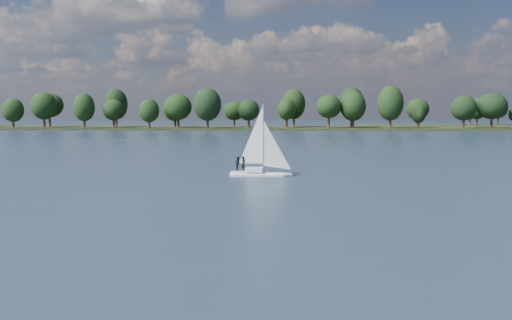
# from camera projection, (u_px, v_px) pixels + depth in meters

# --- Properties ---
(ground) EXTENTS (700.00, 700.00, 0.00)m
(ground) POSITION_uv_depth(u_px,v_px,m) (217.00, 146.00, 114.53)
(ground) COLOR #233342
(ground) RESTS_ON ground
(far_shore) EXTENTS (660.00, 40.00, 1.50)m
(far_shore) POSITION_uv_depth(u_px,v_px,m) (251.00, 129.00, 225.96)
(far_shore) COLOR black
(far_shore) RESTS_ON ground
(sailboat) EXTENTS (6.20, 1.81, 8.13)m
(sailboat) POSITION_uv_depth(u_px,v_px,m) (257.00, 155.00, 61.47)
(sailboat) COLOR white
(sailboat) RESTS_ON ground
(treeline) EXTENTS (562.55, 73.83, 17.91)m
(treeline) POSITION_uv_depth(u_px,v_px,m) (249.00, 108.00, 220.87)
(treeline) COLOR black
(treeline) RESTS_ON ground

